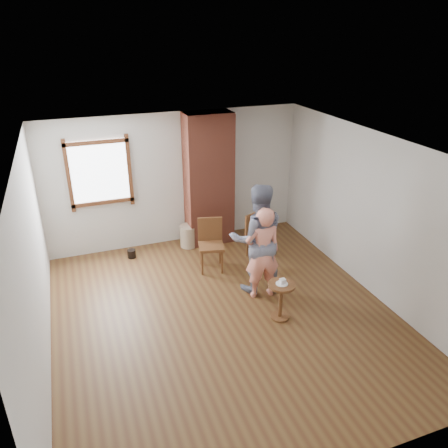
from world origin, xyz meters
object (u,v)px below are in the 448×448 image
Objects in this scene: dining_chair_right at (257,233)px; stoneware_crock at (189,236)px; person_pink at (263,253)px; side_table at (281,295)px; man at (257,239)px; dining_chair_left at (211,241)px.

stoneware_crock is at bearing 121.10° from dining_chair_right.
person_pink is at bearing -133.12° from dining_chair_right.
side_table reaches higher than stoneware_crock.
person_pink reaches higher than stoneware_crock.
person_pink is (-0.00, -0.22, -0.15)m from man.
stoneware_crock is 0.28× the size of person_pink.
side_table is 1.02m from man.
dining_chair_left is 1.11× the size of dining_chair_right.
person_pink is at bearing -53.58° from dining_chair_left.
man reaches higher than dining_chair_left.
stoneware_crock is 2.24m from person_pink.
stoneware_crock is 2.81m from side_table.
side_table is (0.64, -2.73, 0.18)m from stoneware_crock.
dining_chair_left is 0.96m from dining_chair_right.
side_table is at bearing 101.72° from man.
stoneware_crock is 0.99m from dining_chair_left.
dining_chair_right reaches higher than side_table.
dining_chair_left is at bearing 105.25° from side_table.
dining_chair_right is at bearing 20.72° from dining_chair_left.
person_pink is (-0.48, -1.26, 0.31)m from dining_chair_right.
person_pink reaches higher than dining_chair_right.
man is at bearing -71.26° from stoneware_crock.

